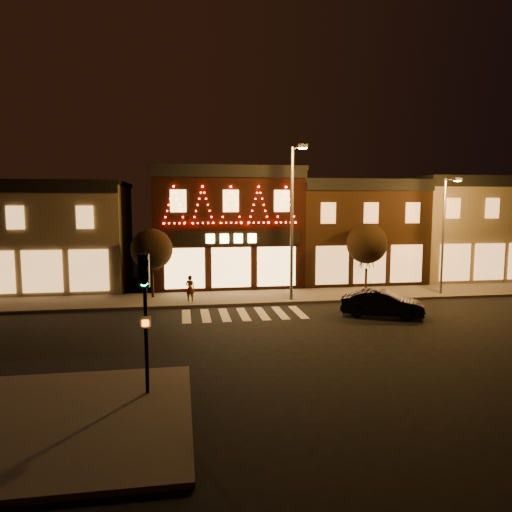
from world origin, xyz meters
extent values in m
plane|color=black|center=(0.00, 0.00, 0.00)|extent=(120.00, 120.00, 0.00)
cube|color=#47423D|center=(2.00, 8.00, 0.07)|extent=(44.00, 4.00, 0.15)
cube|color=#47423D|center=(-6.50, -7.50, 0.07)|extent=(7.00, 7.00, 0.15)
cube|color=#716650|center=(-13.00, 14.00, 3.50)|extent=(12.00, 8.00, 7.00)
cube|color=black|center=(-13.00, 14.00, 7.15)|extent=(12.20, 8.20, 0.30)
cube|color=black|center=(-13.00, 9.95, 6.75)|extent=(12.00, 0.25, 0.50)
cube|color=black|center=(0.00, 14.00, 4.00)|extent=(10.00, 8.00, 8.00)
cube|color=black|center=(0.00, 14.00, 8.15)|extent=(10.20, 8.20, 0.30)
cube|color=black|center=(0.00, 9.95, 7.75)|extent=(10.00, 0.25, 0.50)
cube|color=black|center=(0.00, 9.90, 3.60)|extent=(9.00, 0.15, 0.90)
cube|color=#FFD87F|center=(0.00, 9.80, 3.60)|extent=(3.40, 0.08, 0.60)
cube|color=#382213|center=(9.50, 14.00, 3.60)|extent=(9.00, 8.00, 7.20)
cube|color=black|center=(9.50, 14.00, 7.35)|extent=(9.20, 8.20, 0.30)
cube|color=black|center=(9.50, 9.95, 6.95)|extent=(9.00, 0.25, 0.50)
cube|color=#716650|center=(18.50, 14.00, 3.75)|extent=(9.00, 8.00, 7.50)
cube|color=black|center=(18.50, 14.00, 7.65)|extent=(9.20, 8.20, 0.30)
cube|color=black|center=(18.50, 9.95, 7.25)|extent=(9.00, 0.25, 0.50)
cylinder|color=black|center=(-4.28, -6.15, 2.29)|extent=(0.11, 0.11, 4.29)
cube|color=black|center=(-4.28, -6.36, 3.92)|extent=(0.31, 0.29, 0.98)
cylinder|color=#19FF72|center=(-4.27, -6.50, 3.60)|extent=(0.21, 0.06, 0.21)
cube|color=beige|center=(-4.28, -6.34, 2.39)|extent=(0.31, 0.22, 0.32)
cylinder|color=#59595E|center=(3.22, 6.60, 4.62)|extent=(0.18, 0.18, 8.94)
cylinder|color=#59595E|center=(3.29, 5.71, 8.98)|extent=(0.25, 1.79, 0.11)
cube|color=#59595E|center=(3.35, 4.82, 8.93)|extent=(0.58, 0.36, 0.20)
cube|color=orange|center=(3.35, 4.82, 8.80)|extent=(0.44, 0.26, 0.06)
cylinder|color=#59595E|center=(13.06, 6.99, 3.77)|extent=(0.14, 0.14, 7.24)
cylinder|color=#59595E|center=(13.00, 6.26, 7.30)|extent=(0.19, 1.45, 0.09)
cube|color=#59595E|center=(12.95, 5.54, 7.25)|extent=(0.47, 0.28, 0.16)
cube|color=orange|center=(12.95, 5.54, 7.15)|extent=(0.36, 0.20, 0.05)
cylinder|color=black|center=(-4.96, 8.64, 0.83)|extent=(0.16, 0.16, 1.37)
sphere|color=black|center=(-4.96, 8.64, 3.08)|extent=(2.50, 2.50, 2.50)
cylinder|color=black|center=(8.79, 8.81, 0.87)|extent=(0.16, 0.16, 1.44)
sphere|color=black|center=(8.79, 8.81, 3.24)|extent=(2.64, 2.64, 2.64)
imported|color=black|center=(7.05, 2.37, 0.69)|extent=(4.40, 3.07, 1.37)
imported|color=gray|center=(-2.73, 7.15, 0.91)|extent=(0.65, 0.54, 1.52)
camera|label=1|loc=(-3.20, -20.17, 5.88)|focal=32.95mm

